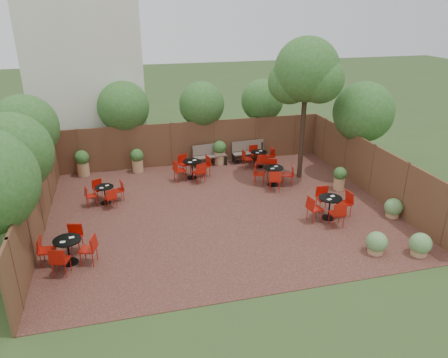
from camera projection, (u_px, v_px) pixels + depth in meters
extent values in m
plane|color=#354F23|center=(221.00, 210.00, 15.37)|extent=(80.00, 80.00, 0.00)
cube|color=black|center=(221.00, 210.00, 15.37)|extent=(12.00, 10.00, 0.02)
cube|color=#563020|center=(194.00, 143.00, 19.46)|extent=(12.00, 0.08, 2.00)
cube|color=#563020|center=(39.00, 203.00, 13.62)|extent=(0.08, 10.00, 2.00)
cube|color=#563020|center=(372.00, 170.00, 16.35)|extent=(0.08, 10.00, 2.00)
cube|color=silver|center=(86.00, 70.00, 19.96)|extent=(5.00, 4.00, 8.00)
sphere|color=#295A1D|center=(25.00, 128.00, 15.50)|extent=(2.42, 2.42, 2.42)
sphere|color=#295A1D|center=(11.00, 153.00, 12.83)|extent=(2.47, 2.47, 2.47)
sphere|color=#295A1D|center=(123.00, 107.00, 18.75)|extent=(2.27, 2.27, 2.27)
sphere|color=#295A1D|center=(202.00, 104.00, 19.48)|extent=(2.08, 2.08, 2.08)
sphere|color=#295A1D|center=(262.00, 100.00, 20.35)|extent=(2.02, 2.02, 2.02)
sphere|color=#295A1D|center=(363.00, 112.00, 17.61)|extent=(2.50, 2.50, 2.50)
cylinder|color=black|center=(303.00, 123.00, 17.35)|extent=(0.22, 0.22, 4.75)
sphere|color=#295A1D|center=(307.00, 70.00, 16.53)|extent=(2.54, 2.54, 2.54)
sphere|color=#295A1D|center=(290.00, 82.00, 16.98)|extent=(1.78, 1.78, 1.78)
sphere|color=#295A1D|center=(320.00, 79.00, 16.39)|extent=(1.85, 1.85, 1.85)
cube|color=brown|center=(210.00, 156.00, 19.40)|extent=(1.58, 0.66, 0.05)
cube|color=brown|center=(209.00, 149.00, 19.48)|extent=(1.53, 0.32, 0.46)
cube|color=black|center=(195.00, 162.00, 19.34)|extent=(0.12, 0.46, 0.41)
cube|color=black|center=(224.00, 160.00, 19.65)|extent=(0.12, 0.46, 0.41)
cube|color=brown|center=(249.00, 153.00, 19.83)|extent=(1.58, 0.55, 0.05)
cube|color=brown|center=(248.00, 146.00, 19.91)|extent=(1.57, 0.20, 0.47)
cube|color=black|center=(234.00, 159.00, 19.76)|extent=(0.09, 0.47, 0.42)
cube|color=black|center=(263.00, 156.00, 20.08)|extent=(0.09, 0.47, 0.42)
cylinder|color=black|center=(70.00, 262.00, 12.24)|extent=(0.45, 0.45, 0.03)
cylinder|color=black|center=(69.00, 251.00, 12.10)|extent=(0.05, 0.05, 0.72)
cylinder|color=black|center=(67.00, 240.00, 11.96)|extent=(0.78, 0.78, 0.03)
cube|color=white|center=(72.00, 237.00, 12.05)|extent=(0.16, 0.13, 0.02)
cube|color=white|center=(62.00, 242.00, 11.82)|extent=(0.16, 0.13, 0.02)
cylinder|color=black|center=(106.00, 203.00, 15.88)|extent=(0.39, 0.39, 0.03)
cylinder|color=black|center=(105.00, 195.00, 15.76)|extent=(0.04, 0.04, 0.63)
cylinder|color=black|center=(104.00, 187.00, 15.63)|extent=(0.68, 0.68, 0.03)
cube|color=white|center=(107.00, 185.00, 15.71)|extent=(0.15, 0.13, 0.01)
cube|color=white|center=(101.00, 188.00, 15.51)|extent=(0.15, 0.13, 0.01)
cylinder|color=black|center=(258.00, 166.00, 19.37)|extent=(0.43, 0.43, 0.03)
cylinder|color=black|center=(258.00, 159.00, 19.24)|extent=(0.05, 0.05, 0.68)
cylinder|color=black|center=(259.00, 152.00, 19.11)|extent=(0.73, 0.73, 0.03)
cube|color=white|center=(261.00, 151.00, 19.20)|extent=(0.14, 0.10, 0.01)
cube|color=white|center=(258.00, 153.00, 18.97)|extent=(0.14, 0.10, 0.01)
cylinder|color=black|center=(273.00, 185.00, 17.45)|extent=(0.46, 0.46, 0.03)
cylinder|color=black|center=(273.00, 176.00, 17.30)|extent=(0.05, 0.05, 0.73)
cylinder|color=black|center=(274.00, 168.00, 17.16)|extent=(0.79, 0.79, 0.03)
cube|color=white|center=(276.00, 166.00, 17.25)|extent=(0.16, 0.13, 0.02)
cube|color=white|center=(272.00, 169.00, 17.02)|extent=(0.16, 0.13, 0.02)
cylinder|color=black|center=(192.00, 178.00, 18.13)|extent=(0.45, 0.45, 0.03)
cylinder|color=black|center=(192.00, 170.00, 17.99)|extent=(0.05, 0.05, 0.72)
cylinder|color=black|center=(192.00, 162.00, 17.84)|extent=(0.78, 0.78, 0.03)
cube|color=white|center=(194.00, 160.00, 17.94)|extent=(0.17, 0.14, 0.02)
cube|color=white|center=(190.00, 162.00, 17.70)|extent=(0.17, 0.14, 0.02)
cylinder|color=black|center=(328.00, 218.00, 14.77)|extent=(0.46, 0.46, 0.03)
cylinder|color=black|center=(329.00, 208.00, 14.63)|extent=(0.05, 0.05, 0.74)
cylinder|color=black|center=(330.00, 198.00, 14.48)|extent=(0.80, 0.80, 0.03)
cube|color=white|center=(333.00, 196.00, 14.58)|extent=(0.15, 0.11, 0.02)
cube|color=white|center=(329.00, 199.00, 14.34)|extent=(0.15, 0.11, 0.02)
cylinder|color=tan|center=(138.00, 166.00, 18.72)|extent=(0.48, 0.48, 0.55)
sphere|color=#295A1D|center=(137.00, 155.00, 18.53)|extent=(0.57, 0.57, 0.57)
cylinder|color=tan|center=(220.00, 158.00, 19.66)|extent=(0.50, 0.50, 0.57)
sphere|color=#295A1D|center=(220.00, 147.00, 19.47)|extent=(0.60, 0.60, 0.60)
cylinder|color=tan|center=(83.00, 169.00, 18.30)|extent=(0.51, 0.51, 0.59)
sphere|color=#295A1D|center=(82.00, 158.00, 18.10)|extent=(0.62, 0.62, 0.62)
cylinder|color=tan|center=(339.00, 184.00, 16.96)|extent=(0.43, 0.43, 0.49)
sphere|color=#295A1D|center=(340.00, 173.00, 16.79)|extent=(0.51, 0.51, 0.51)
cylinder|color=tan|center=(419.00, 251.00, 12.61)|extent=(0.47, 0.47, 0.21)
sphere|color=#568846|center=(421.00, 244.00, 12.51)|extent=(0.64, 0.64, 0.64)
cylinder|color=tan|center=(376.00, 250.00, 12.71)|extent=(0.46, 0.46, 0.21)
sphere|color=#568846|center=(377.00, 242.00, 12.61)|extent=(0.63, 0.63, 0.63)
cylinder|color=tan|center=(392.00, 214.00, 14.86)|extent=(0.45, 0.45, 0.21)
sphere|color=#568846|center=(393.00, 207.00, 14.76)|extent=(0.62, 0.62, 0.62)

